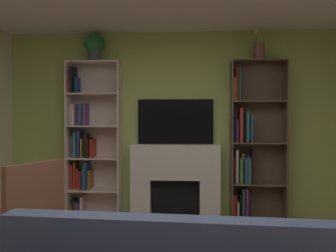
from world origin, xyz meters
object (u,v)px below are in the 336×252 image
bookshelf_left (89,146)px  fireplace (175,181)px  tv (176,122)px  armchair (19,216)px  potted_plant (94,46)px  vase_with_flowers (259,51)px  bookshelf_right (251,149)px

bookshelf_left → fireplace: bearing=0.0°
tv → armchair: (-1.33, -1.81, -0.84)m
potted_plant → vase_with_flowers: vase_with_flowers is taller
potted_plant → armchair: potted_plant is taller
bookshelf_left → tv: bearing=3.8°
bookshelf_left → potted_plant: 1.39m
vase_with_flowers → armchair: 3.47m
tv → potted_plant: size_ratio=2.67×
bookshelf_right → vase_with_flowers: size_ratio=5.38×
bookshelf_right → armchair: size_ratio=2.12×
vase_with_flowers → armchair: bearing=-145.3°
bookshelf_left → bookshelf_right: (2.22, 0.01, -0.03)m
bookshelf_left → bookshelf_right: same height
bookshelf_left → potted_plant: (0.08, -0.04, 1.38)m
armchair → tv: bearing=53.7°
fireplace → armchair: 2.19m
tv → vase_with_flowers: size_ratio=2.55×
fireplace → vase_with_flowers: bearing=-2.1°
bookshelf_left → armchair: size_ratio=2.12×
fireplace → bookshelf_right: bearing=0.5°
fireplace → tv: 0.82m
fireplace → bookshelf_right: 1.12m
bookshelf_right → armchair: bearing=-143.5°
fireplace → bookshelf_left: bearing=-180.0°
vase_with_flowers → tv: bearing=173.9°
bookshelf_right → potted_plant: (-2.14, -0.05, 1.41)m
tv → potted_plant: potted_plant is taller
fireplace → bookshelf_right: bookshelf_right is taller
fireplace → vase_with_flowers: size_ratio=3.23×
bookshelf_left → vase_with_flowers: size_ratio=5.38×
fireplace → potted_plant: potted_plant is taller
bookshelf_right → vase_with_flowers: vase_with_flowers is taller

